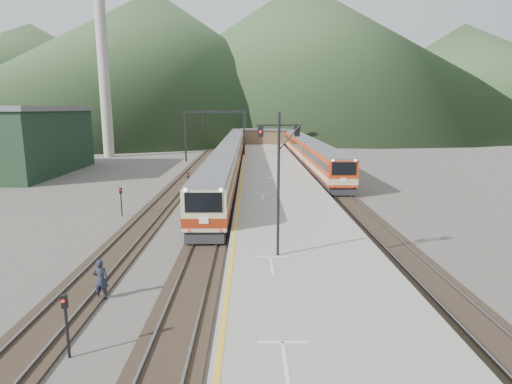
{
  "coord_description": "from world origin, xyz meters",
  "views": [
    {
      "loc": [
        2.79,
        -13.19,
        8.29
      ],
      "look_at": [
        3.22,
        19.01,
        2.0
      ],
      "focal_mm": 30.0,
      "sensor_mm": 36.0,
      "label": 1
    }
  ],
  "objects_px": {
    "worker": "(101,279)",
    "signal_mast": "(279,170)",
    "main_train": "(231,153)",
    "second_train": "(305,149)"
  },
  "relations": [
    {
      "from": "signal_mast",
      "to": "worker",
      "type": "distance_m",
      "value": 9.54
    },
    {
      "from": "second_train",
      "to": "signal_mast",
      "type": "bearing_deg",
      "value": -98.82
    },
    {
      "from": "worker",
      "to": "signal_mast",
      "type": "bearing_deg",
      "value": -161.31
    },
    {
      "from": "worker",
      "to": "main_train",
      "type": "bearing_deg",
      "value": -95.73
    },
    {
      "from": "main_train",
      "to": "worker",
      "type": "bearing_deg",
      "value": -94.9
    },
    {
      "from": "main_train",
      "to": "worker",
      "type": "height_order",
      "value": "main_train"
    },
    {
      "from": "second_train",
      "to": "worker",
      "type": "bearing_deg",
      "value": -106.99
    },
    {
      "from": "signal_mast",
      "to": "worker",
      "type": "height_order",
      "value": "signal_mast"
    },
    {
      "from": "second_train",
      "to": "worker",
      "type": "xyz_separation_m",
      "value": [
        -15.31,
        -50.1,
        -1.02
      ]
    },
    {
      "from": "worker",
      "to": "second_train",
      "type": "bearing_deg",
      "value": -107.82
    }
  ]
}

